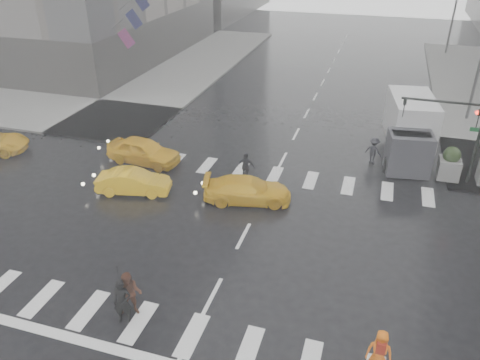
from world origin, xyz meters
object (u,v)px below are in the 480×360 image
(traffic_signal_pole, at_px, (460,126))
(pedestrian_orange, at_px, (380,352))
(box_truck, at_px, (410,128))
(taxi_front, at_px, (144,151))
(pedestrian_brown, at_px, (130,294))
(taxi_mid, at_px, (133,182))

(traffic_signal_pole, height_order, pedestrian_orange, traffic_signal_pole)
(traffic_signal_pole, relative_size, box_truck, 0.71)
(traffic_signal_pole, xyz_separation_m, taxi_front, (-16.60, -2.72, -2.48))
(pedestrian_brown, distance_m, pedestrian_orange, 8.43)
(taxi_front, relative_size, box_truck, 0.68)
(traffic_signal_pole, bearing_deg, taxi_mid, -158.88)
(traffic_signal_pole, height_order, taxi_mid, traffic_signal_pole)
(traffic_signal_pole, bearing_deg, pedestrian_orange, -102.44)
(pedestrian_brown, relative_size, pedestrian_orange, 1.11)
(pedestrian_brown, xyz_separation_m, pedestrian_orange, (8.43, 0.07, -0.08))
(traffic_signal_pole, relative_size, pedestrian_brown, 2.54)
(pedestrian_orange, relative_size, taxi_front, 0.37)
(pedestrian_brown, height_order, pedestrian_orange, pedestrian_brown)
(pedestrian_orange, bearing_deg, taxi_mid, 150.42)
(pedestrian_brown, relative_size, box_truck, 0.28)
(taxi_front, bearing_deg, pedestrian_orange, -123.05)
(taxi_front, relative_size, taxi_mid, 1.16)
(traffic_signal_pole, xyz_separation_m, pedestrian_brown, (-11.43, -13.67, -2.33))
(taxi_front, distance_m, box_truck, 15.46)
(pedestrian_orange, height_order, box_truck, box_truck)
(pedestrian_orange, bearing_deg, pedestrian_brown, -177.75)
(traffic_signal_pole, relative_size, pedestrian_orange, 2.83)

